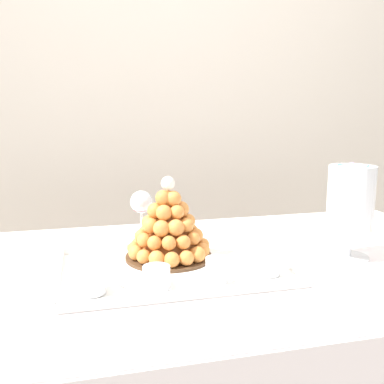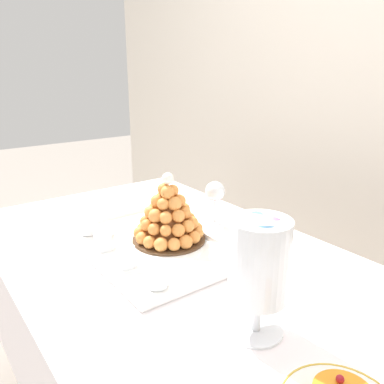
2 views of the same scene
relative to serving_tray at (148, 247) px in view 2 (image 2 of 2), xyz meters
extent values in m
cylinder|color=brown|center=(-0.56, -0.31, -0.39)|extent=(0.04, 0.04, 0.73)
cylinder|color=brown|center=(-0.56, 0.39, -0.39)|extent=(0.04, 0.04, 0.73)
cube|color=brown|center=(0.13, 0.04, -0.02)|extent=(1.52, 0.81, 0.02)
cube|color=white|center=(0.13, 0.04, -0.01)|extent=(1.58, 0.87, 0.00)
cube|color=white|center=(0.13, 0.48, -0.20)|extent=(1.58, 0.01, 0.38)
cube|color=white|center=(-0.65, 0.04, -0.20)|extent=(0.01, 0.87, 0.38)
cube|color=white|center=(0.00, 0.00, 0.00)|extent=(0.56, 0.36, 0.01)
cube|color=white|center=(0.00, -0.18, 0.01)|extent=(0.56, 0.01, 0.02)
cube|color=white|center=(0.00, 0.18, 0.01)|extent=(0.56, 0.01, 0.02)
cube|color=white|center=(-0.28, 0.00, 0.01)|extent=(0.01, 0.36, 0.02)
cube|color=white|center=(0.28, 0.00, 0.01)|extent=(0.01, 0.36, 0.02)
cylinder|color=white|center=(0.00, 0.00, 0.00)|extent=(0.33, 0.33, 0.00)
cylinder|color=#4C331E|center=(0.00, 0.08, 0.01)|extent=(0.23, 0.23, 0.01)
cone|color=#BE6E33|center=(0.00, 0.08, 0.10)|extent=(0.16, 0.16, 0.17)
sphere|color=orange|center=(0.09, 0.08, 0.03)|extent=(0.04, 0.04, 0.04)
sphere|color=#DF893F|center=(0.08, 0.11, 0.03)|extent=(0.04, 0.04, 0.04)
sphere|color=#DF8A3F|center=(0.06, 0.14, 0.03)|extent=(0.04, 0.04, 0.04)
sphere|color=orange|center=(0.03, 0.16, 0.03)|extent=(0.04, 0.04, 0.04)
sphere|color=#E28D41|center=(-0.01, 0.17, 0.03)|extent=(0.04, 0.04, 0.04)
sphere|color=#E08A3F|center=(-0.05, 0.16, 0.03)|extent=(0.04, 0.04, 0.04)
sphere|color=#E08B40|center=(-0.08, 0.13, 0.03)|extent=(0.04, 0.04, 0.04)
sphere|color=orange|center=(-0.09, 0.10, 0.03)|extent=(0.04, 0.04, 0.04)
sphere|color=#E08B40|center=(-0.09, 0.06, 0.03)|extent=(0.04, 0.04, 0.04)
sphere|color=#E08B40|center=(-0.08, 0.02, 0.03)|extent=(0.04, 0.04, 0.04)
sphere|color=#E18C40|center=(-0.05, 0.00, 0.03)|extent=(0.04, 0.04, 0.04)
sphere|color=#E08B40|center=(-0.01, -0.01, 0.03)|extent=(0.04, 0.04, 0.04)
sphere|color=orange|center=(0.03, -0.01, 0.03)|extent=(0.04, 0.04, 0.04)
sphere|color=#E18C41|center=(0.06, 0.01, 0.03)|extent=(0.04, 0.04, 0.04)
sphere|color=#E28D42|center=(0.08, 0.04, 0.03)|extent=(0.04, 0.04, 0.04)
sphere|color=#E38F42|center=(0.07, 0.10, 0.07)|extent=(0.04, 0.04, 0.04)
sphere|color=orange|center=(0.05, 0.13, 0.06)|extent=(0.04, 0.04, 0.04)
sphere|color=orange|center=(0.01, 0.15, 0.06)|extent=(0.04, 0.04, 0.04)
sphere|color=#E28E42|center=(-0.03, 0.14, 0.07)|extent=(0.04, 0.04, 0.04)
sphere|color=#E28D41|center=(-0.06, 0.12, 0.07)|extent=(0.04, 0.04, 0.04)
sphere|color=#DF893F|center=(-0.07, 0.09, 0.07)|extent=(0.04, 0.04, 0.04)
sphere|color=#DF8A3F|center=(-0.07, 0.05, 0.06)|extent=(0.04, 0.04, 0.04)
sphere|color=orange|center=(-0.05, 0.02, 0.06)|extent=(0.04, 0.04, 0.04)
sphere|color=orange|center=(-0.01, 0.01, 0.07)|extent=(0.04, 0.04, 0.04)
sphere|color=orange|center=(0.02, 0.01, 0.07)|extent=(0.04, 0.04, 0.04)
sphere|color=orange|center=(0.05, 0.03, 0.07)|extent=(0.04, 0.04, 0.04)
sphere|color=orange|center=(0.07, 0.06, 0.06)|extent=(0.04, 0.04, 0.04)
sphere|color=orange|center=(0.04, 0.11, 0.10)|extent=(0.04, 0.04, 0.04)
sphere|color=#E18C41|center=(0.01, 0.13, 0.10)|extent=(0.04, 0.04, 0.04)
sphere|color=orange|center=(-0.03, 0.12, 0.10)|extent=(0.04, 0.04, 0.04)
sphere|color=#E28D41|center=(-0.05, 0.09, 0.10)|extent=(0.04, 0.04, 0.04)
sphere|color=#E08A40|center=(-0.05, 0.06, 0.10)|extent=(0.04, 0.04, 0.04)
sphere|color=#E08B40|center=(-0.03, 0.03, 0.10)|extent=(0.04, 0.04, 0.04)
sphere|color=#E08B40|center=(0.01, 0.02, 0.10)|extent=(0.04, 0.04, 0.04)
sphere|color=#E28D42|center=(0.04, 0.04, 0.10)|extent=(0.04, 0.04, 0.04)
sphere|color=#E38E42|center=(0.05, 0.08, 0.10)|extent=(0.04, 0.04, 0.04)
sphere|color=#DF8A3F|center=(0.02, 0.11, 0.13)|extent=(0.04, 0.04, 0.04)
sphere|color=orange|center=(-0.02, 0.11, 0.13)|extent=(0.04, 0.04, 0.04)
sphere|color=orange|center=(-0.04, 0.08, 0.13)|extent=(0.04, 0.04, 0.04)
sphere|color=#E28D41|center=(-0.02, 0.05, 0.13)|extent=(0.04, 0.04, 0.04)
sphere|color=#E08B40|center=(0.02, 0.05, 0.13)|extent=(0.04, 0.04, 0.04)
sphere|color=#E28D41|center=(0.03, 0.08, 0.13)|extent=(0.04, 0.04, 0.04)
sphere|color=orange|center=(0.00, 0.09, 0.17)|extent=(0.04, 0.04, 0.04)
sphere|color=orange|center=(-0.02, 0.07, 0.17)|extent=(0.04, 0.04, 0.04)
sphere|color=#E08B40|center=(0.01, 0.07, 0.17)|extent=(0.04, 0.04, 0.04)
sphere|color=white|center=(0.00, 0.08, 0.21)|extent=(0.04, 0.04, 0.04)
cylinder|color=silver|center=(-0.21, -0.11, 0.03)|extent=(0.06, 0.06, 0.06)
cylinder|color=brown|center=(-0.21, -0.11, 0.02)|extent=(0.05, 0.05, 0.02)
cylinder|color=#8C603D|center=(-0.21, -0.11, 0.04)|extent=(0.05, 0.05, 0.02)
sphere|color=brown|center=(-0.20, -0.11, 0.05)|extent=(0.02, 0.02, 0.02)
cylinder|color=silver|center=(-0.07, -0.11, 0.03)|extent=(0.06, 0.06, 0.05)
cylinder|color=#F4EAC6|center=(-0.07, -0.11, 0.01)|extent=(0.06, 0.06, 0.02)
cylinder|color=white|center=(-0.07, -0.11, 0.03)|extent=(0.06, 0.06, 0.02)
sphere|color=brown|center=(-0.06, -0.12, 0.04)|extent=(0.02, 0.02, 0.02)
cylinder|color=silver|center=(0.07, -0.11, 0.03)|extent=(0.05, 0.05, 0.06)
cylinder|color=brown|center=(0.07, -0.11, 0.02)|extent=(0.05, 0.05, 0.02)
cylinder|color=#8C603D|center=(0.07, -0.11, 0.04)|extent=(0.05, 0.05, 0.02)
sphere|color=brown|center=(0.08, -0.11, 0.05)|extent=(0.01, 0.01, 0.01)
cylinder|color=silver|center=(0.21, -0.10, 0.03)|extent=(0.05, 0.05, 0.06)
cylinder|color=#F4EAC6|center=(0.21, -0.10, 0.02)|extent=(0.05, 0.05, 0.02)
cylinder|color=white|center=(0.21, -0.10, 0.04)|extent=(0.05, 0.05, 0.02)
sphere|color=brown|center=(0.21, -0.10, 0.05)|extent=(0.02, 0.02, 0.02)
cylinder|color=white|center=(0.48, -0.02, 0.00)|extent=(0.12, 0.12, 0.01)
cylinder|color=white|center=(0.48, -0.02, 0.04)|extent=(0.02, 0.02, 0.08)
cylinder|color=white|center=(0.48, -0.02, 0.16)|extent=(0.12, 0.12, 0.17)
cylinder|color=#D199D8|center=(0.50, -0.02, 0.09)|extent=(0.05, 0.05, 0.05)
cylinder|color=brown|center=(0.48, 0.00, 0.09)|extent=(0.05, 0.05, 0.04)
cylinder|color=#F9A54C|center=(0.45, -0.02, 0.09)|extent=(0.05, 0.05, 0.05)
cylinder|color=#E54C47|center=(0.48, -0.05, 0.09)|extent=(0.06, 0.05, 0.05)
cylinder|color=#F9A54C|center=(0.49, -0.01, 0.11)|extent=(0.06, 0.05, 0.06)
cylinder|color=#72B2E0|center=(0.46, -0.01, 0.11)|extent=(0.04, 0.04, 0.03)
cylinder|color=#9ED860|center=(0.48, -0.05, 0.11)|extent=(0.06, 0.05, 0.06)
cylinder|color=#9ED860|center=(0.49, 0.01, 0.13)|extent=(0.06, 0.05, 0.06)
cylinder|color=yellow|center=(0.45, -0.01, 0.13)|extent=(0.06, 0.04, 0.06)
cylinder|color=#F9A54C|center=(0.47, -0.04, 0.13)|extent=(0.06, 0.05, 0.06)
cylinder|color=#9ED860|center=(0.51, -0.04, 0.13)|extent=(0.06, 0.04, 0.06)
cylinder|color=#D199D8|center=(0.47, 0.01, 0.15)|extent=(0.06, 0.04, 0.06)
cylinder|color=#9ED860|center=(0.46, -0.03, 0.15)|extent=(0.05, 0.04, 0.04)
cylinder|color=pink|center=(0.50, -0.02, 0.15)|extent=(0.06, 0.05, 0.06)
cylinder|color=#72B2E0|center=(0.47, 0.00, 0.17)|extent=(0.05, 0.04, 0.04)
cylinder|color=#72B2E0|center=(0.48, -0.03, 0.17)|extent=(0.05, 0.05, 0.05)
cylinder|color=brown|center=(0.49, -0.01, 0.17)|extent=(0.06, 0.05, 0.05)
cylinder|color=#E54C47|center=(0.44, -0.02, 0.19)|extent=(0.06, 0.05, 0.06)
cylinder|color=brown|center=(0.48, -0.04, 0.19)|extent=(0.05, 0.05, 0.05)
cylinder|color=brown|center=(0.49, -0.02, 0.19)|extent=(0.05, 0.04, 0.05)
cylinder|color=#72B2E0|center=(0.48, 0.00, 0.19)|extent=(0.06, 0.05, 0.06)
cylinder|color=brown|center=(0.46, -0.03, 0.21)|extent=(0.06, 0.04, 0.06)
cylinder|color=#D199D8|center=(0.49, -0.02, 0.21)|extent=(0.06, 0.05, 0.05)
cylinder|color=#E54C47|center=(0.48, 0.00, 0.21)|extent=(0.05, 0.04, 0.05)
cylinder|color=brown|center=(0.46, -0.04, 0.23)|extent=(0.05, 0.05, 0.03)
cylinder|color=#72B2E0|center=(0.50, -0.03, 0.23)|extent=(0.06, 0.05, 0.05)
cylinder|color=#D199D8|center=(0.48, 0.01, 0.23)|extent=(0.06, 0.04, 0.06)
cylinder|color=#72B2E0|center=(0.45, -0.01, 0.23)|extent=(0.05, 0.04, 0.05)
sphere|color=#A51923|center=(0.69, -0.04, 0.04)|extent=(0.01, 0.01, 0.01)
cylinder|color=silver|center=(-0.04, 0.30, 0.00)|extent=(0.06, 0.06, 0.00)
cylinder|color=silver|center=(-0.04, 0.30, 0.04)|extent=(0.01, 0.01, 0.08)
sphere|color=silver|center=(-0.04, 0.30, 0.11)|extent=(0.07, 0.07, 0.07)
cylinder|color=maroon|center=(-0.04, 0.30, 0.10)|extent=(0.05, 0.05, 0.03)
camera|label=1|loc=(-0.21, -1.02, 0.39)|focal=40.81mm
camera|label=2|loc=(0.96, -0.54, 0.53)|focal=36.80mm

